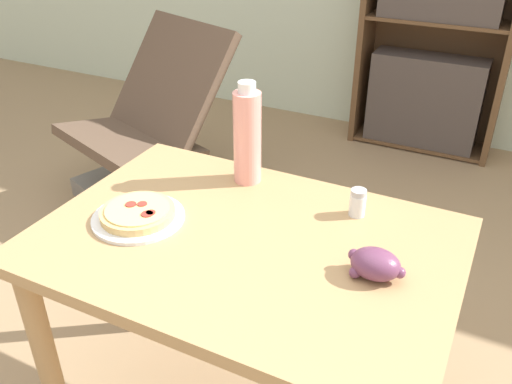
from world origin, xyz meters
TOP-DOWN VIEW (x-y plane):
  - dining_table at (0.11, 0.09)m, footprint 1.03×0.71m
  - pizza_on_plate at (-0.18, 0.04)m, footprint 0.24×0.24m
  - grape_bunch at (0.43, 0.09)m, footprint 0.13×0.09m
  - drink_bottle at (-0.02, 0.36)m, footprint 0.08×0.08m
  - salt_shaker at (0.32, 0.32)m, footprint 0.04×0.04m
  - lounge_chair_near at (-1.02, 1.16)m, footprint 0.84×0.93m
  - bookshelf at (0.14, 2.44)m, footprint 0.86×0.30m

SIDE VIEW (x-z plane):
  - lounge_chair_near at x=-1.02m, z-range -0.15..0.73m
  - dining_table at x=0.11m, z-range 0.25..0.98m
  - bookshelf at x=0.14m, z-range -0.07..1.51m
  - pizza_on_plate at x=-0.18m, z-range 0.73..0.77m
  - grape_bunch at x=0.43m, z-range 0.73..0.80m
  - salt_shaker at x=0.32m, z-range 0.73..0.81m
  - drink_bottle at x=-0.02m, z-range 0.72..1.02m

